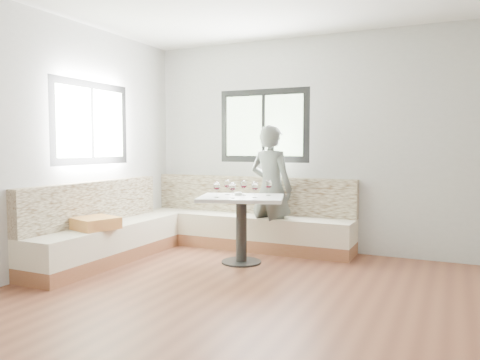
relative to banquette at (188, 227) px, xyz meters
name	(u,v)px	position (x,y,z in m)	size (l,w,h in m)	color
room	(247,141)	(1.51, -1.54, 1.08)	(5.01, 5.01, 2.81)	brown
banquette	(188,227)	(0.00, 0.00, 0.00)	(2.90, 2.80, 0.95)	#925B3D
table	(241,213)	(0.83, -0.17, 0.26)	(1.14, 1.00, 0.79)	black
person	(271,189)	(0.93, 0.53, 0.49)	(0.60, 0.39, 1.64)	#535852
olive_ramekin	(238,194)	(0.76, -0.09, 0.47)	(0.09, 0.09, 0.04)	white
wine_glass_a	(217,186)	(0.63, -0.41, 0.58)	(0.08, 0.08, 0.18)	white
wine_glass_b	(232,187)	(0.83, -0.40, 0.58)	(0.08, 0.08, 0.18)	white
wine_glass_c	(255,187)	(1.04, -0.26, 0.58)	(0.08, 0.08, 0.18)	white
wine_glass_d	(244,185)	(0.81, -0.06, 0.58)	(0.08, 0.08, 0.18)	white
wine_glass_e	(269,185)	(1.09, 0.04, 0.58)	(0.08, 0.08, 0.18)	white
wine_glass_f	(227,184)	(0.60, -0.08, 0.58)	(0.08, 0.08, 0.18)	white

